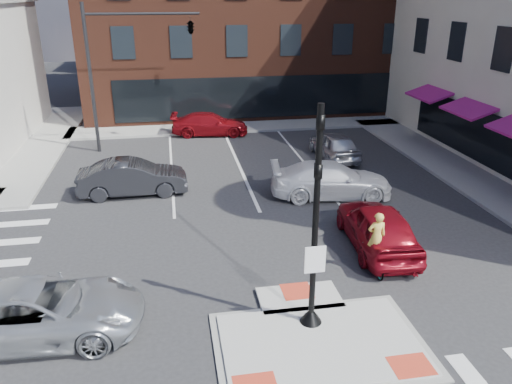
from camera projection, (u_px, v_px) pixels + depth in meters
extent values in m
plane|color=#28282B|center=(315.00, 334.00, 13.25)|extent=(120.00, 120.00, 0.00)
cube|color=gray|center=(320.00, 345.00, 12.78)|extent=(5.40, 3.60, 0.06)
cube|color=#A8A8A3|center=(320.00, 344.00, 12.77)|extent=(5.00, 3.20, 0.12)
cube|color=#A8A8A3|center=(299.00, 298.00, 14.69)|extent=(2.40, 1.40, 0.12)
cube|color=red|center=(411.00, 366.00, 11.96)|extent=(1.00, 0.80, 0.01)
cube|color=red|center=(297.00, 291.00, 14.94)|extent=(0.90, 0.90, 0.01)
cube|color=gray|center=(43.00, 143.00, 29.73)|extent=(3.00, 20.00, 0.15)
cube|color=gray|center=(472.00, 179.00, 24.10)|extent=(3.00, 24.00, 0.15)
cube|color=gray|center=(266.00, 125.00, 33.81)|extent=(26.00, 3.00, 0.15)
cube|color=#4A2317|center=(243.00, 5.00, 40.19)|extent=(24.00, 18.00, 15.00)
cube|color=black|center=(264.00, 97.00, 34.09)|extent=(20.00, 0.12, 2.80)
cube|color=black|center=(501.00, 145.00, 23.69)|extent=(0.12, 16.00, 2.60)
cube|color=#AC177C|center=(492.00, 118.00, 23.08)|extent=(1.46, 3.00, 0.58)
cube|color=#AC177C|center=(429.00, 94.00, 28.56)|extent=(1.46, 3.00, 0.58)
cube|color=slate|center=(159.00, 24.00, 58.28)|extent=(10.00, 12.00, 10.00)
cube|color=brown|center=(264.00, 14.00, 61.83)|extent=(12.00, 12.00, 12.00)
cone|color=black|center=(311.00, 314.00, 13.49)|extent=(0.60, 0.60, 0.45)
cylinder|color=black|center=(316.00, 219.00, 12.42)|extent=(0.16, 0.16, 5.80)
cube|color=white|center=(315.00, 260.00, 12.72)|extent=(0.55, 0.04, 0.75)
imported|color=black|center=(320.00, 137.00, 11.64)|extent=(0.18, 0.22, 1.10)
imported|color=black|center=(317.00, 185.00, 12.09)|extent=(0.18, 0.22, 1.10)
cylinder|color=black|center=(91.00, 81.00, 27.01)|extent=(0.20, 0.20, 8.00)
cylinder|color=black|center=(142.00, 14.00, 26.22)|extent=(6.00, 0.14, 0.14)
imported|color=black|center=(190.00, 25.00, 26.85)|extent=(0.48, 2.24, 0.90)
imported|color=silver|center=(37.00, 311.00, 12.94)|extent=(5.53, 2.69, 1.52)
imported|color=maroon|center=(377.00, 227.00, 17.44)|extent=(2.30, 4.97, 1.65)
imported|color=white|center=(331.00, 180.00, 21.95)|extent=(5.53, 2.81, 1.54)
imported|color=#26262B|center=(133.00, 178.00, 22.17)|extent=(4.79, 1.75, 1.57)
imported|color=silver|center=(334.00, 145.00, 27.07)|extent=(1.94, 4.43, 1.49)
imported|color=maroon|center=(210.00, 124.00, 31.56)|extent=(4.99, 2.50, 1.39)
imported|color=#3F3F44|center=(374.00, 259.00, 16.10)|extent=(0.64, 1.64, 0.85)
imported|color=#E1C04F|center=(377.00, 236.00, 15.79)|extent=(0.61, 0.42, 1.63)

